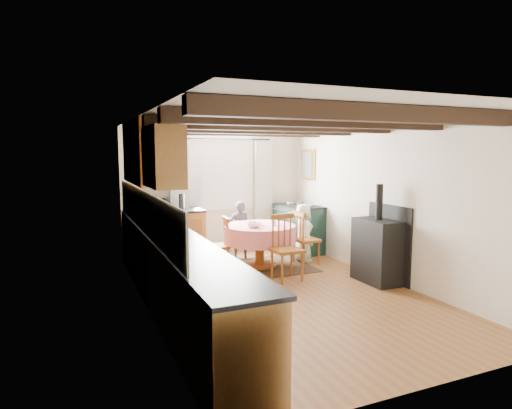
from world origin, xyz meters
name	(u,v)px	position (x,y,z in m)	size (l,w,h in m)	color
floor	(278,292)	(0.00, 0.00, 0.00)	(3.60, 5.50, 0.00)	brown
ceiling	(280,118)	(0.00, 0.00, 2.40)	(3.60, 5.50, 0.00)	white
wall_back	(216,191)	(0.00, 2.75, 1.20)	(3.60, 0.00, 2.40)	silver
wall_front	(432,247)	(0.00, -2.75, 1.20)	(3.60, 0.00, 2.40)	silver
wall_left	(145,215)	(-1.80, 0.00, 1.20)	(0.00, 5.50, 2.40)	silver
wall_right	(384,201)	(1.80, 0.00, 1.20)	(0.00, 5.50, 2.40)	silver
beam_a	(376,113)	(0.00, -2.00, 2.31)	(3.60, 0.16, 0.16)	black
beam_b	(319,120)	(0.00, -1.00, 2.31)	(3.60, 0.16, 0.16)	black
beam_c	(280,125)	(0.00, 0.00, 2.31)	(3.60, 0.16, 0.16)	black
beam_d	(251,129)	(0.00, 1.00, 2.31)	(3.60, 0.16, 0.16)	black
beam_e	(229,132)	(0.00, 2.00, 2.31)	(3.60, 0.16, 0.16)	black
splash_left	(143,211)	(-1.78, 0.30, 1.20)	(0.02, 4.50, 0.55)	beige
splash_back	(165,193)	(-1.00, 2.73, 1.20)	(1.40, 0.02, 0.55)	beige
base_cabinet_left	(172,273)	(-1.50, 0.00, 0.44)	(0.60, 5.30, 0.88)	#9E6D29
base_cabinet_back	(167,236)	(-1.05, 2.45, 0.44)	(1.30, 0.60, 0.88)	#9E6D29
worktop_left	(172,237)	(-1.48, 0.00, 0.90)	(0.64, 5.30, 0.04)	black
worktop_back	(166,211)	(-1.05, 2.43, 0.90)	(1.30, 0.64, 0.04)	black
wall_cabinet_glass	(142,152)	(-1.63, 1.20, 1.95)	(0.34, 1.80, 0.90)	#9E6D29
wall_cabinet_solid	(163,157)	(-1.63, -0.30, 1.90)	(0.34, 0.90, 0.70)	#9E6D29
window_frame	(221,170)	(0.10, 2.73, 1.60)	(1.34, 0.03, 1.54)	white
window_pane	(221,170)	(0.10, 2.74, 1.60)	(1.20, 0.01, 1.40)	white
curtain_left	(180,198)	(-0.75, 2.65, 1.10)	(0.35, 0.10, 2.10)	#9FA886
curtain_right	(263,195)	(0.95, 2.65, 1.10)	(0.35, 0.10, 2.10)	#9FA886
curtain_rod	(223,139)	(0.10, 2.65, 2.20)	(0.03, 0.03, 2.00)	black
wall_picture	(308,165)	(1.77, 2.30, 1.70)	(0.04, 0.50, 0.60)	gold
wall_plate	(266,165)	(1.05, 2.72, 1.70)	(0.30, 0.30, 0.02)	silver
rug	(260,267)	(0.29, 1.31, 0.01)	(1.71, 1.33, 0.01)	black
dining_table	(260,246)	(0.29, 1.31, 0.37)	(1.21, 1.21, 0.73)	pink
chair_near	(287,248)	(0.38, 0.48, 0.50)	(0.43, 0.45, 1.01)	#91461A
chair_left	(217,244)	(-0.44, 1.40, 0.45)	(0.38, 0.40, 0.89)	#91461A
chair_right	(306,238)	(1.13, 1.21, 0.47)	(0.40, 0.42, 0.93)	#91461A
aga_range	(298,228)	(1.47, 2.11, 0.47)	(0.66, 1.02, 0.94)	#142D26
cast_iron_stove	(378,234)	(1.58, -0.15, 0.74)	(0.45, 0.74, 1.48)	black
child_far	(240,230)	(0.23, 2.09, 0.53)	(0.39, 0.25, 1.06)	#363541
child_right	(303,233)	(1.18, 1.42, 0.52)	(0.51, 0.33, 1.03)	beige
bowl_a	(256,223)	(0.23, 1.35, 0.76)	(0.22, 0.22, 0.05)	silver
bowl_b	(254,225)	(0.10, 1.13, 0.76)	(0.21, 0.21, 0.07)	silver
cup	(274,222)	(0.50, 1.22, 0.77)	(0.09, 0.09, 0.09)	silver
canister_tall	(154,203)	(-1.25, 2.50, 1.05)	(0.15, 0.15, 0.26)	#262628
canister_wide	(168,203)	(-1.00, 2.56, 1.02)	(0.18, 0.18, 0.21)	#262628
canister_slim	(182,201)	(-0.77, 2.41, 1.06)	(0.10, 0.10, 0.29)	#262628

